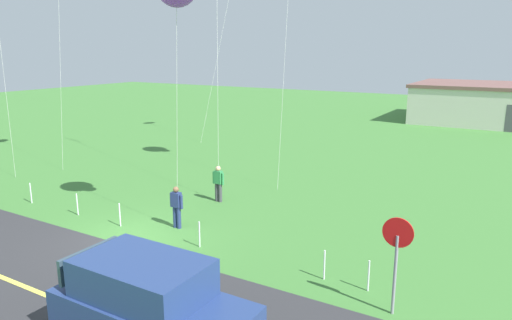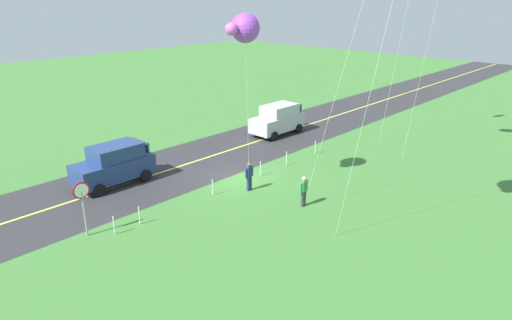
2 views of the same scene
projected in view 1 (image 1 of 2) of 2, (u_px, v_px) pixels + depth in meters
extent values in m
cube|color=#3D7533|center=(130.00, 240.00, 16.52)|extent=(120.00, 120.00, 0.10)
cube|color=#2D2D30|center=(25.00, 287.00, 13.16)|extent=(120.00, 7.00, 0.00)
cube|color=#E5E04C|center=(25.00, 287.00, 13.16)|extent=(120.00, 0.16, 0.00)
cube|color=navy|center=(143.00, 278.00, 9.81)|extent=(2.73, 1.75, 0.80)
cube|color=#334756|center=(183.00, 291.00, 9.27)|extent=(0.10, 1.62, 0.64)
cube|color=#334756|center=(90.00, 260.00, 10.61)|extent=(0.10, 1.62, 0.60)
cylinder|color=black|center=(138.00, 306.00, 11.54)|extent=(0.68, 0.22, 0.68)
cylinder|color=gray|center=(395.00, 275.00, 11.59)|extent=(0.08, 0.08, 2.10)
cylinder|color=red|center=(398.00, 233.00, 11.34)|extent=(0.76, 0.04, 0.76)
cylinder|color=white|center=(398.00, 232.00, 11.36)|extent=(0.62, 0.01, 0.62)
cylinder|color=navy|center=(175.00, 217.00, 17.48)|extent=(0.16, 0.16, 0.82)
cylinder|color=navy|center=(179.00, 218.00, 17.39)|extent=(0.16, 0.16, 0.82)
cube|color=navy|center=(176.00, 200.00, 17.27)|extent=(0.36, 0.22, 0.56)
cylinder|color=navy|center=(171.00, 200.00, 17.40)|extent=(0.10, 0.10, 0.52)
cylinder|color=navy|center=(181.00, 202.00, 17.17)|extent=(0.10, 0.10, 0.52)
sphere|color=brown|center=(176.00, 189.00, 17.18)|extent=(0.22, 0.22, 0.22)
cylinder|color=#3F3F47|center=(217.00, 192.00, 20.50)|extent=(0.16, 0.16, 0.82)
cylinder|color=#3F3F47|center=(220.00, 193.00, 20.41)|extent=(0.16, 0.16, 0.82)
cube|color=#338C4C|center=(218.00, 177.00, 20.30)|extent=(0.36, 0.22, 0.56)
cylinder|color=#338C4C|center=(214.00, 178.00, 20.43)|extent=(0.10, 0.10, 0.52)
cylinder|color=#338C4C|center=(223.00, 179.00, 20.19)|extent=(0.10, 0.10, 0.52)
sphere|color=#D8AD84|center=(218.00, 169.00, 20.21)|extent=(0.22, 0.22, 0.22)
cylinder|color=silver|center=(177.00, 114.00, 16.50)|extent=(0.32, 0.10, 8.54)
cylinder|color=silver|center=(217.00, 6.00, 20.46)|extent=(2.04, 3.18, 16.68)
cylinder|color=silver|center=(60.00, 64.00, 25.09)|extent=(0.20, 1.10, 11.51)
cylinder|color=silver|center=(216.00, 63.00, 33.21)|extent=(0.96, 2.86, 11.11)
cylinder|color=silver|center=(284.00, 63.00, 21.76)|extent=(0.37, 1.80, 11.77)
cylinder|color=silver|center=(31.00, 193.00, 20.25)|extent=(0.05, 0.05, 0.90)
cylinder|color=silver|center=(77.00, 204.00, 18.76)|extent=(0.05, 0.05, 0.90)
cylinder|color=silver|center=(120.00, 215.00, 17.57)|extent=(0.05, 0.05, 0.90)
cylinder|color=silver|center=(199.00, 234.00, 15.72)|extent=(0.05, 0.05, 0.90)
cylinder|color=silver|center=(324.00, 265.00, 13.49)|extent=(0.05, 0.05, 0.90)
cylinder|color=silver|center=(369.00, 276.00, 12.84)|extent=(0.05, 0.05, 0.90)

